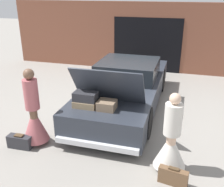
# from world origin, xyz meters

# --- Properties ---
(ground_plane) EXTENTS (40.00, 40.00, 0.00)m
(ground_plane) POSITION_xyz_m (0.00, 0.00, 0.00)
(ground_plane) COLOR gray
(garage_wall_back) EXTENTS (12.00, 0.14, 2.80)m
(garage_wall_back) POSITION_xyz_m (0.00, 3.88, 1.39)
(garage_wall_back) COLOR brown
(garage_wall_back) RESTS_ON ground_plane
(car) EXTENTS (1.95, 5.26, 1.72)m
(car) POSITION_xyz_m (-0.00, 0.01, 0.60)
(car) COLOR #2D333D
(car) RESTS_ON ground_plane
(person_left) EXTENTS (0.59, 0.59, 1.76)m
(person_left) POSITION_xyz_m (-1.49, -2.48, 0.63)
(person_left) COLOR brown
(person_left) RESTS_ON ground_plane
(person_right) EXTENTS (0.62, 0.62, 1.59)m
(person_right) POSITION_xyz_m (1.49, -2.58, 0.56)
(person_right) COLOR beige
(person_right) RESTS_ON ground_plane
(suitcase_beside_left_person) EXTENTS (0.55, 0.21, 0.32)m
(suitcase_beside_left_person) POSITION_xyz_m (-1.73, -2.76, 0.15)
(suitcase_beside_left_person) COLOR #2D2D33
(suitcase_beside_left_person) RESTS_ON ground_plane
(suitcase_beside_right_person) EXTENTS (0.54, 0.22, 0.35)m
(suitcase_beside_right_person) POSITION_xyz_m (1.60, -3.03, 0.16)
(suitcase_beside_right_person) COLOR brown
(suitcase_beside_right_person) RESTS_ON ground_plane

